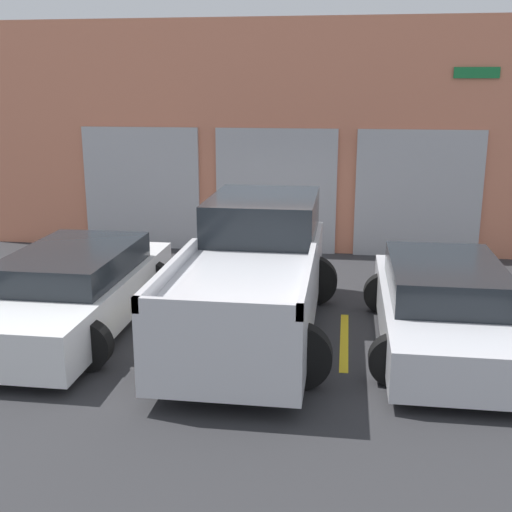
{
  "coord_description": "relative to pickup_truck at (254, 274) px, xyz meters",
  "views": [
    {
      "loc": [
        1.31,
        -10.9,
        3.61
      ],
      "look_at": [
        0.0,
        -1.58,
        1.1
      ],
      "focal_mm": 45.0,
      "sensor_mm": 36.0,
      "label": 1
    }
  ],
  "objects": [
    {
      "name": "sedan_white",
      "position": [
        -2.75,
        -0.24,
        -0.29
      ],
      "size": [
        2.26,
        4.66,
        1.21
      ],
      "color": "white",
      "rests_on": "ground"
    },
    {
      "name": "ground_plane",
      "position": [
        0.0,
        1.81,
        -0.88
      ],
      "size": [
        28.0,
        28.0,
        0.0
      ],
      "primitive_type": "plane",
      "color": "#2D2D30"
    },
    {
      "name": "parking_stripe_left",
      "position": [
        -1.37,
        -0.27,
        -0.88
      ],
      "size": [
        0.12,
        2.2,
        0.01
      ],
      "primitive_type": "cube",
      "color": "gold",
      "rests_on": "ground"
    },
    {
      "name": "parking_stripe_centre",
      "position": [
        1.37,
        -0.27,
        -0.88
      ],
      "size": [
        0.12,
        2.2,
        0.01
      ],
      "primitive_type": "cube",
      "color": "gold",
      "rests_on": "ground"
    },
    {
      "name": "pickup_truck",
      "position": [
        0.0,
        0.0,
        0.0
      ],
      "size": [
        2.46,
        5.11,
        1.87
      ],
      "color": "silver",
      "rests_on": "ground"
    },
    {
      "name": "shophouse_building",
      "position": [
        -0.01,
        5.1,
        1.57
      ],
      "size": [
        13.97,
        0.68,
        4.99
      ],
      "color": "#D17A5B",
      "rests_on": "ground"
    },
    {
      "name": "sedan_side",
      "position": [
        2.75,
        -0.24,
        -0.3
      ],
      "size": [
        2.16,
        4.3,
        1.22
      ],
      "color": "silver",
      "rests_on": "ground"
    }
  ]
}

